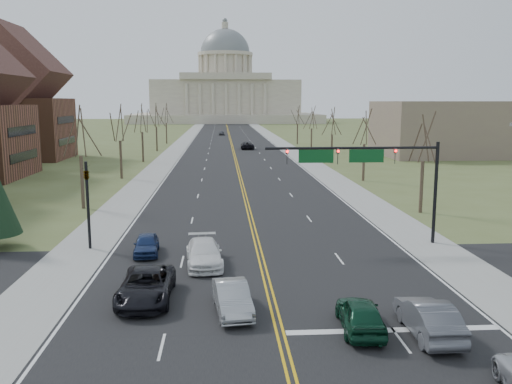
{
  "coord_description": "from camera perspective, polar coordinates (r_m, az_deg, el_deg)",
  "views": [
    {
      "loc": [
        -2.48,
        -23.04,
        9.94
      ],
      "look_at": [
        0.19,
        18.35,
        3.0
      ],
      "focal_mm": 38.0,
      "sensor_mm": 36.0,
      "label": 1
    }
  ],
  "objects": [
    {
      "name": "road",
      "position": [
        133.44,
        -2.63,
        5.22
      ],
      "size": [
        20.0,
        380.0,
        0.01
      ],
      "primitive_type": "cube",
      "color": "black",
      "rests_on": "ground"
    },
    {
      "name": "car_nb_outer_lead",
      "position": [
        24.94,
        17.68,
        -12.48
      ],
      "size": [
        1.7,
        4.77,
        1.57
      ],
      "primitive_type": "imported",
      "rotation": [
        0.0,
        0.0,
        3.13
      ],
      "color": "#54565D",
      "rests_on": "road"
    },
    {
      "name": "cross_road",
      "position": [
        30.79,
        1.13,
        -9.32
      ],
      "size": [
        120.0,
        14.0,
        0.01
      ],
      "primitive_type": "cube",
      "color": "black",
      "rests_on": "ground"
    },
    {
      "name": "capitol",
      "position": [
        273.0,
        -3.22,
        10.38
      ],
      "size": [
        90.0,
        60.0,
        50.0
      ],
      "color": "beige",
      "rests_on": "ground"
    },
    {
      "name": "car_far_nb",
      "position": [
        115.09,
        -0.92,
        4.94
      ],
      "size": [
        2.65,
        5.69,
        1.58
      ],
      "primitive_type": "imported",
      "rotation": [
        0.0,
        0.0,
        3.15
      ],
      "color": "black",
      "rests_on": "road"
    },
    {
      "name": "car_sb_inner_lead",
      "position": [
        26.22,
        -2.52,
        -11.07
      ],
      "size": [
        2.04,
        4.52,
        1.44
      ],
      "primitive_type": "imported",
      "rotation": [
        0.0,
        0.0,
        0.12
      ],
      "color": "#93969A",
      "rests_on": "road"
    },
    {
      "name": "tree_r_3",
      "position": [
        108.59,
        5.89,
        7.66
      ],
      "size": [
        3.74,
        3.74,
        8.5
      ],
      "color": "#392922",
      "rests_on": "ground"
    },
    {
      "name": "car_sb_outer_lead",
      "position": [
        28.19,
        -11.5,
        -9.64
      ],
      "size": [
        2.6,
        5.6,
        1.55
      ],
      "primitive_type": "imported",
      "rotation": [
        0.0,
        0.0,
        -0.01
      ],
      "color": "black",
      "rests_on": "road"
    },
    {
      "name": "tree_r_4",
      "position": [
        128.35,
        4.4,
        7.96
      ],
      "size": [
        3.74,
        3.74,
        8.5
      ],
      "color": "#392922",
      "rests_on": "ground"
    },
    {
      "name": "tree_l_0",
      "position": [
        52.76,
        -18.07,
        5.77
      ],
      "size": [
        3.96,
        3.96,
        9.0
      ],
      "color": "#392922",
      "rests_on": "ground"
    },
    {
      "name": "edge_line_right",
      "position": [
        133.98,
        1.58,
        5.24
      ],
      "size": [
        0.15,
        380.0,
        0.01
      ],
      "primitive_type": "cube",
      "color": "silver",
      "rests_on": "road"
    },
    {
      "name": "signal_mast",
      "position": [
        38.09,
        11.44,
        3.01
      ],
      "size": [
        12.12,
        0.44,
        7.2
      ],
      "color": "black",
      "rests_on": "ground"
    },
    {
      "name": "stop_bar",
      "position": [
        25.3,
        14.24,
        -13.9
      ],
      "size": [
        9.5,
        0.5,
        0.01
      ],
      "primitive_type": "cube",
      "color": "silver",
      "rests_on": "road"
    },
    {
      "name": "tree_r_0",
      "position": [
        50.47,
        17.25,
        5.22
      ],
      "size": [
        3.74,
        3.74,
        8.5
      ],
      "color": "#392922",
      "rests_on": "ground"
    },
    {
      "name": "bldg_left_far",
      "position": [
        103.34,
        -24.07,
        8.46
      ],
      "size": [
        17.1,
        14.28,
        23.25
      ],
      "color": "brown",
      "rests_on": "ground"
    },
    {
      "name": "sidewalk_left",
      "position": [
        133.75,
        -7.8,
        5.15
      ],
      "size": [
        4.0,
        380.0,
        0.03
      ],
      "primitive_type": "cube",
      "color": "gray",
      "rests_on": "ground"
    },
    {
      "name": "bldg_right_mass",
      "position": [
        107.88,
        19.62,
        6.33
      ],
      "size": [
        25.0,
        20.0,
        10.0
      ],
      "primitive_type": "cube",
      "color": "#7B6D57",
      "rests_on": "ground"
    },
    {
      "name": "signal_left",
      "position": [
        38.15,
        -17.32,
        -0.33
      ],
      "size": [
        0.32,
        0.36,
        6.0
      ],
      "color": "black",
      "rests_on": "ground"
    },
    {
      "name": "center_line",
      "position": [
        133.44,
        -2.63,
        5.22
      ],
      "size": [
        0.42,
        380.0,
        0.01
      ],
      "primitive_type": "cube",
      "color": "gold",
      "rests_on": "road"
    },
    {
      "name": "car_far_sb",
      "position": [
        163.37,
        -3.64,
        6.23
      ],
      "size": [
        1.76,
        3.99,
        1.33
      ],
      "primitive_type": "imported",
      "rotation": [
        0.0,
        0.0,
        0.05
      ],
      "color": "#48494F",
      "rests_on": "road"
    },
    {
      "name": "sidewalk_right",
      "position": [
        134.2,
        2.52,
        5.25
      ],
      "size": [
        4.0,
        380.0,
        0.03
      ],
      "primitive_type": "cube",
      "color": "gray",
      "rests_on": "ground"
    },
    {
      "name": "tree_r_1",
      "position": [
        69.49,
        11.38,
        6.52
      ],
      "size": [
        3.74,
        3.74,
        8.5
      ],
      "color": "#392922",
      "rests_on": "ground"
    },
    {
      "name": "tree_l_4",
      "position": [
        131.72,
        -9.46,
        8.06
      ],
      "size": [
        3.96,
        3.96,
        9.0
      ],
      "color": "#392922",
      "rests_on": "ground"
    },
    {
      "name": "tree_l_2",
      "position": [
        92.02,
        -11.93,
        7.43
      ],
      "size": [
        3.96,
        3.96,
        9.0
      ],
      "color": "#392922",
      "rests_on": "ground"
    },
    {
      "name": "car_sb_outer_second",
      "position": [
        36.45,
        -11.46,
        -5.42
      ],
      "size": [
        1.85,
        4.0,
        1.33
      ],
      "primitive_type": "imported",
      "rotation": [
        0.0,
        0.0,
        0.07
      ],
      "color": "navy",
      "rests_on": "road"
    },
    {
      "name": "tree_l_1",
      "position": [
        72.29,
        -14.17,
        6.83
      ],
      "size": [
        3.96,
        3.96,
        9.0
      ],
      "color": "#392922",
      "rests_on": "ground"
    },
    {
      "name": "tree_r_2",
      "position": [
        88.94,
        8.04,
        7.22
      ],
      "size": [
        3.74,
        3.74,
        8.5
      ],
      "color": "#392922",
      "rests_on": "ground"
    },
    {
      "name": "car_nb_inner_lead",
      "position": [
        24.72,
        10.93,
        -12.51
      ],
      "size": [
        2.02,
        4.42,
        1.47
      ],
      "primitive_type": "imported",
      "rotation": [
        0.0,
        0.0,
        3.07
      ],
      "color": "#0C3521",
      "rests_on": "road"
    },
    {
      "name": "car_sb_inner_second",
      "position": [
        33.52,
        -5.49,
        -6.43
      ],
      "size": [
        2.52,
        5.35,
        1.51
      ],
      "primitive_type": "imported",
      "rotation": [
        0.0,
        0.0,
        0.08
      ],
      "color": "white",
      "rests_on": "road"
    },
    {
      "name": "tree_l_3",
      "position": [
        111.84,
        -10.48,
        7.8
      ],
      "size": [
        3.96,
        3.96,
        9.0
      ],
      "color": "#392922",
      "rests_on": "ground"
    },
    {
      "name": "edge_line_left",
      "position": [
        133.61,
        -6.85,
        5.17
      ],
      "size": [
        0.15,
        380.0,
        0.01
      ],
      "primitive_type": "cube",
      "color": "silver",
      "rests_on": "road"
    },
    {
      "name": "ground",
      "position": [
        25.22,
        2.31,
        -13.72
      ],
      "size": [
        600.0,
        600.0,
        0.0
      ],
      "primitive_type": "plane",
      "color": "#505A2D",
      "rests_on": "ground"
    }
  ]
}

